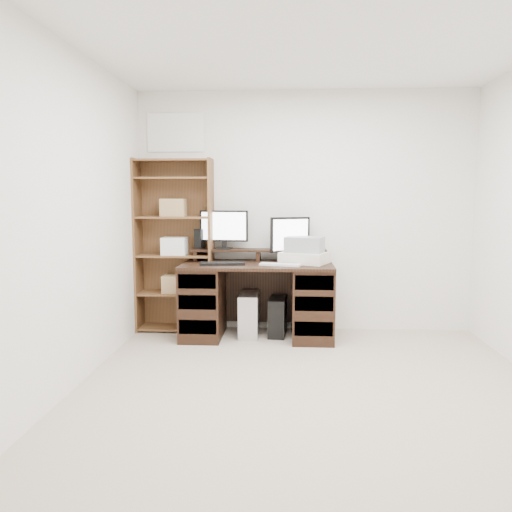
# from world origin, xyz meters

# --- Properties ---
(room) EXTENTS (3.54, 4.04, 2.54)m
(room) POSITION_xyz_m (-0.00, 0.00, 1.25)
(room) COLOR #BAA791
(room) RESTS_ON ground
(desk) EXTENTS (1.50, 0.70, 0.75)m
(desk) POSITION_xyz_m (-0.47, 1.64, 0.39)
(desk) COLOR black
(desk) RESTS_ON ground
(riser_shelf) EXTENTS (1.40, 0.22, 0.12)m
(riser_shelf) POSITION_xyz_m (-0.47, 1.85, 0.84)
(riser_shelf) COLOR black
(riser_shelf) RESTS_ON desk
(monitor_wide) EXTENTS (0.50, 0.14, 0.40)m
(monitor_wide) POSITION_xyz_m (-0.83, 1.87, 1.09)
(monitor_wide) COLOR black
(monitor_wide) RESTS_ON riser_shelf
(monitor_small) EXTENTS (0.40, 0.21, 0.45)m
(monitor_small) POSITION_xyz_m (-0.15, 1.81, 1.00)
(monitor_small) COLOR black
(monitor_small) RESTS_ON desk
(speaker) EXTENTS (0.11, 0.11, 0.21)m
(speaker) POSITION_xyz_m (-1.09, 1.88, 0.97)
(speaker) COLOR black
(speaker) RESTS_ON riser_shelf
(keyboard_black) EXTENTS (0.45, 0.20, 0.02)m
(keyboard_black) POSITION_xyz_m (-0.81, 1.52, 0.76)
(keyboard_black) COLOR black
(keyboard_black) RESTS_ON desk
(keyboard_white) EXTENTS (0.42, 0.22, 0.02)m
(keyboard_white) POSITION_xyz_m (-0.24, 1.51, 0.76)
(keyboard_white) COLOR silver
(keyboard_white) RESTS_ON desk
(mouse) EXTENTS (0.10, 0.08, 0.04)m
(mouse) POSITION_xyz_m (0.05, 1.54, 0.77)
(mouse) COLOR silver
(mouse) RESTS_ON desk
(printer) EXTENTS (0.54, 0.48, 0.11)m
(printer) POSITION_xyz_m (-0.00, 1.69, 0.81)
(printer) COLOR beige
(printer) RESTS_ON desk
(basket) EXTENTS (0.42, 0.35, 0.15)m
(basket) POSITION_xyz_m (-0.00, 1.69, 0.94)
(basket) COLOR gray
(basket) RESTS_ON printer
(tower_silver) EXTENTS (0.20, 0.44, 0.43)m
(tower_silver) POSITION_xyz_m (-0.56, 1.69, 0.22)
(tower_silver) COLOR #B4B6BB
(tower_silver) RESTS_ON ground
(tower_black) EXTENTS (0.20, 0.40, 0.39)m
(tower_black) POSITION_xyz_m (-0.27, 1.72, 0.19)
(tower_black) COLOR black
(tower_black) RESTS_ON ground
(bookshelf) EXTENTS (0.80, 0.30, 1.80)m
(bookshelf) POSITION_xyz_m (-1.35, 1.86, 0.92)
(bookshelf) COLOR brown
(bookshelf) RESTS_ON ground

